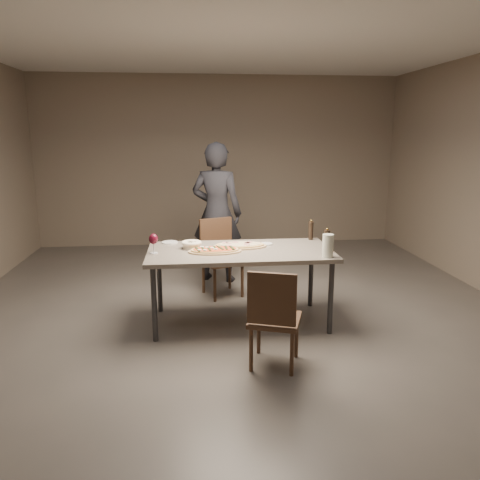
{
  "coord_description": "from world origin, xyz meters",
  "views": [
    {
      "loc": [
        -0.46,
        -4.42,
        1.87
      ],
      "look_at": [
        0.0,
        0.0,
        0.85
      ],
      "focal_mm": 35.0,
      "sensor_mm": 36.0,
      "label": 1
    }
  ],
  "objects": [
    {
      "name": "diner",
      "position": [
        -0.15,
        1.42,
        0.88
      ],
      "size": [
        0.75,
        0.62,
        1.77
      ],
      "primitive_type": "imported",
      "rotation": [
        0.0,
        0.0,
        2.79
      ],
      "color": "black",
      "rests_on": "ground"
    },
    {
      "name": "carafe",
      "position": [
        0.78,
        -0.35,
        0.86
      ],
      "size": [
        0.1,
        0.1,
        0.21
      ],
      "rotation": [
        0.0,
        0.0,
        -0.28
      ],
      "color": "silver",
      "rests_on": "dining_table"
    },
    {
      "name": "oil_dish",
      "position": [
        0.29,
        0.2,
        0.76
      ],
      "size": [
        0.13,
        0.13,
        0.01
      ],
      "rotation": [
        0.0,
        0.0,
        -0.21
      ],
      "color": "white",
      "rests_on": "dining_table"
    },
    {
      "name": "room",
      "position": [
        0.0,
        0.0,
        1.4
      ],
      "size": [
        7.0,
        7.0,
        7.0
      ],
      "color": "#5B554F",
      "rests_on": "ground"
    },
    {
      "name": "pepper_mill_right",
      "position": [
        0.83,
        -0.15,
        0.86
      ],
      "size": [
        0.06,
        0.06,
        0.23
      ],
      "rotation": [
        0.0,
        0.0,
        -0.41
      ],
      "color": "black",
      "rests_on": "dining_table"
    },
    {
      "name": "chair_near",
      "position": [
        0.16,
        -0.99,
        0.47
      ],
      "size": [
        0.51,
        0.51,
        0.84
      ],
      "rotation": [
        0.0,
        0.0,
        -0.33
      ],
      "color": "#422B1B",
      "rests_on": "ground"
    },
    {
      "name": "ham_pizza",
      "position": [
        0.01,
        0.12,
        0.77
      ],
      "size": [
        0.54,
        0.3,
        0.04
      ],
      "rotation": [
        0.0,
        0.0,
        -0.34
      ],
      "color": "tan",
      "rests_on": "dining_table"
    },
    {
      "name": "side_plate",
      "position": [
        -0.7,
        0.38,
        0.76
      ],
      "size": [
        0.17,
        0.17,
        0.01
      ],
      "rotation": [
        0.0,
        0.0,
        0.09
      ],
      "color": "white",
      "rests_on": "dining_table"
    },
    {
      "name": "chair_far",
      "position": [
        -0.15,
        0.9,
        0.5
      ],
      "size": [
        0.54,
        0.54,
        0.89
      ],
      "rotation": [
        0.0,
        0.0,
        3.49
      ],
      "color": "#422B1B",
      "rests_on": "ground"
    },
    {
      "name": "dining_table",
      "position": [
        0.0,
        0.0,
        0.69
      ],
      "size": [
        1.8,
        0.9,
        0.75
      ],
      "color": "slate",
      "rests_on": "ground"
    },
    {
      "name": "wine_glass",
      "position": [
        -0.83,
        -0.05,
        0.88
      ],
      "size": [
        0.09,
        0.09,
        0.19
      ],
      "rotation": [
        0.0,
        0.0,
        -0.35
      ],
      "color": "silver",
      "rests_on": "dining_table"
    },
    {
      "name": "zucchini_pizza",
      "position": [
        -0.25,
        -0.06,
        0.77
      ],
      "size": [
        0.51,
        0.29,
        0.05
      ],
      "rotation": [
        0.0,
        0.0,
        0.09
      ],
      "color": "tan",
      "rests_on": "dining_table"
    },
    {
      "name": "bread_basket",
      "position": [
        -0.47,
        0.12,
        0.79
      ],
      "size": [
        0.2,
        0.2,
        0.07
      ],
      "rotation": [
        0.0,
        0.0,
        0.29
      ],
      "color": "#F3E4C5",
      "rests_on": "dining_table"
    },
    {
      "name": "pepper_mill_left",
      "position": [
        0.8,
        0.37,
        0.85
      ],
      "size": [
        0.06,
        0.06,
        0.22
      ],
      "rotation": [
        0.0,
        0.0,
        -0.14
      ],
      "color": "black",
      "rests_on": "dining_table"
    }
  ]
}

